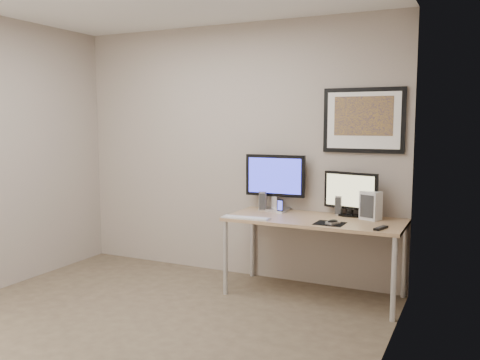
{
  "coord_description": "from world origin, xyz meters",
  "views": [
    {
      "loc": [
        2.34,
        -3.06,
        1.62
      ],
      "look_at": [
        0.36,
        1.1,
        1.08
      ],
      "focal_mm": 38.0,
      "sensor_mm": 36.0,
      "label": 1
    }
  ],
  "objects_px": {
    "monitor_large": "(275,180)",
    "speaker_right": "(339,205)",
    "desk": "(315,225)",
    "phone_dock": "(280,206)",
    "framed_art": "(364,120)",
    "keyboard": "(246,218)",
    "fan_unit": "(371,206)",
    "monitor_tv": "(350,193)",
    "speaker_left": "(263,201)"
  },
  "relations": [
    {
      "from": "phone_dock",
      "to": "keyboard",
      "type": "height_order",
      "value": "phone_dock"
    },
    {
      "from": "framed_art",
      "to": "monitor_large",
      "type": "height_order",
      "value": "framed_art"
    },
    {
      "from": "keyboard",
      "to": "monitor_large",
      "type": "bearing_deg",
      "value": 78.2
    },
    {
      "from": "desk",
      "to": "phone_dock",
      "type": "height_order",
      "value": "phone_dock"
    },
    {
      "from": "fan_unit",
      "to": "framed_art",
      "type": "bearing_deg",
      "value": 146.61
    },
    {
      "from": "phone_dock",
      "to": "fan_unit",
      "type": "relative_size",
      "value": 0.53
    },
    {
      "from": "desk",
      "to": "speaker_right",
      "type": "relative_size",
      "value": 8.63
    },
    {
      "from": "speaker_left",
      "to": "fan_unit",
      "type": "height_order",
      "value": "fan_unit"
    },
    {
      "from": "monitor_tv",
      "to": "speaker_left",
      "type": "distance_m",
      "value": 0.87
    },
    {
      "from": "framed_art",
      "to": "monitor_large",
      "type": "distance_m",
      "value": 1.02
    },
    {
      "from": "framed_art",
      "to": "fan_unit",
      "type": "height_order",
      "value": "framed_art"
    },
    {
      "from": "speaker_right",
      "to": "fan_unit",
      "type": "height_order",
      "value": "fan_unit"
    },
    {
      "from": "monitor_large",
      "to": "monitor_tv",
      "type": "height_order",
      "value": "monitor_large"
    },
    {
      "from": "phone_dock",
      "to": "fan_unit",
      "type": "distance_m",
      "value": 0.86
    },
    {
      "from": "fan_unit",
      "to": "speaker_left",
      "type": "bearing_deg",
      "value": -159.16
    },
    {
      "from": "monitor_large",
      "to": "speaker_right",
      "type": "relative_size",
      "value": 3.29
    },
    {
      "from": "speaker_right",
      "to": "phone_dock",
      "type": "xyz_separation_m",
      "value": [
        -0.54,
        -0.14,
        -0.02
      ]
    },
    {
      "from": "monitor_tv",
      "to": "fan_unit",
      "type": "distance_m",
      "value": 0.24
    },
    {
      "from": "framed_art",
      "to": "speaker_right",
      "type": "relative_size",
      "value": 4.05
    },
    {
      "from": "phone_dock",
      "to": "speaker_right",
      "type": "bearing_deg",
      "value": 19.73
    },
    {
      "from": "desk",
      "to": "keyboard",
      "type": "xyz_separation_m",
      "value": [
        -0.57,
        -0.28,
        0.07
      ]
    },
    {
      "from": "fan_unit",
      "to": "keyboard",
      "type": "bearing_deg",
      "value": -135.69
    },
    {
      "from": "desk",
      "to": "speaker_left",
      "type": "distance_m",
      "value": 0.63
    },
    {
      "from": "monitor_large",
      "to": "speaker_left",
      "type": "xyz_separation_m",
      "value": [
        -0.1,
        -0.07,
        -0.21
      ]
    },
    {
      "from": "desk",
      "to": "phone_dock",
      "type": "distance_m",
      "value": 0.42
    },
    {
      "from": "speaker_left",
      "to": "monitor_large",
      "type": "bearing_deg",
      "value": 19.4
    },
    {
      "from": "phone_dock",
      "to": "keyboard",
      "type": "xyz_separation_m",
      "value": [
        -0.18,
        -0.4,
        -0.06
      ]
    },
    {
      "from": "speaker_left",
      "to": "phone_dock",
      "type": "bearing_deg",
      "value": -29.18
    },
    {
      "from": "phone_dock",
      "to": "fan_unit",
      "type": "xyz_separation_m",
      "value": [
        0.85,
        0.04,
        0.06
      ]
    },
    {
      "from": "speaker_left",
      "to": "fan_unit",
      "type": "xyz_separation_m",
      "value": [
        1.06,
        -0.01,
        0.03
      ]
    },
    {
      "from": "desk",
      "to": "phone_dock",
      "type": "xyz_separation_m",
      "value": [
        -0.38,
        0.12,
        0.13
      ]
    },
    {
      "from": "framed_art",
      "to": "phone_dock",
      "type": "relative_size",
      "value": 5.53
    },
    {
      "from": "phone_dock",
      "to": "framed_art",
      "type": "bearing_deg",
      "value": 21.62
    },
    {
      "from": "phone_dock",
      "to": "fan_unit",
      "type": "bearing_deg",
      "value": 8.23
    },
    {
      "from": "framed_art",
      "to": "fan_unit",
      "type": "xyz_separation_m",
      "value": [
        0.12,
        -0.17,
        -0.76
      ]
    },
    {
      "from": "monitor_tv",
      "to": "desk",
      "type": "bearing_deg",
      "value": -125.24
    },
    {
      "from": "speaker_left",
      "to": "keyboard",
      "type": "relative_size",
      "value": 0.43
    },
    {
      "from": "monitor_large",
      "to": "framed_art",
      "type": "bearing_deg",
      "value": 4.34
    },
    {
      "from": "monitor_large",
      "to": "fan_unit",
      "type": "relative_size",
      "value": 2.37
    },
    {
      "from": "desk",
      "to": "keyboard",
      "type": "height_order",
      "value": "keyboard"
    },
    {
      "from": "desk",
      "to": "speaker_left",
      "type": "relative_size",
      "value": 8.3
    },
    {
      "from": "speaker_right",
      "to": "fan_unit",
      "type": "relative_size",
      "value": 0.72
    },
    {
      "from": "monitor_tv",
      "to": "monitor_large",
      "type": "bearing_deg",
      "value": -167.15
    },
    {
      "from": "desk",
      "to": "framed_art",
      "type": "relative_size",
      "value": 2.13
    },
    {
      "from": "speaker_right",
      "to": "phone_dock",
      "type": "distance_m",
      "value": 0.56
    },
    {
      "from": "speaker_right",
      "to": "monitor_large",
      "type": "bearing_deg",
      "value": -177.53
    },
    {
      "from": "speaker_left",
      "to": "keyboard",
      "type": "distance_m",
      "value": 0.46
    },
    {
      "from": "desk",
      "to": "monitor_large",
      "type": "height_order",
      "value": "monitor_large"
    },
    {
      "from": "monitor_tv",
      "to": "phone_dock",
      "type": "xyz_separation_m",
      "value": [
        -0.65,
        -0.12,
        -0.15
      ]
    },
    {
      "from": "keyboard",
      "to": "fan_unit",
      "type": "xyz_separation_m",
      "value": [
        1.04,
        0.44,
        0.12
      ]
    }
  ]
}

